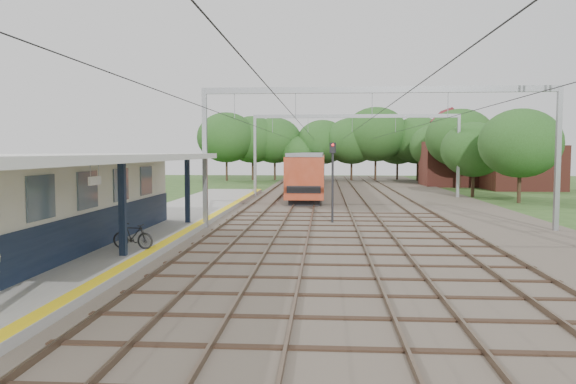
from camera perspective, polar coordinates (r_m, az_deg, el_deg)
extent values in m
plane|color=#2D4C1E|center=(13.10, -0.52, -13.07)|extent=(160.00, 160.00, 0.00)
cube|color=#473D33|center=(42.76, 7.86, -1.06)|extent=(18.00, 90.00, 0.10)
cube|color=gray|center=(28.04, -13.81, -3.58)|extent=(5.00, 52.00, 0.35)
cube|color=yellow|center=(27.42, -9.32, -3.31)|extent=(0.45, 52.00, 0.01)
cube|color=beige|center=(21.90, -22.94, -0.99)|extent=(3.20, 18.00, 3.40)
cube|color=#101B32|center=(21.33, -18.97, -3.71)|extent=(0.06, 18.00, 1.40)
cube|color=slate|center=(21.18, -19.04, 0.31)|extent=(0.05, 16.00, 1.30)
cube|color=#101B32|center=(19.80, -16.46, -1.63)|extent=(0.22, 0.22, 3.20)
cube|color=#101B32|center=(28.39, -10.18, 0.16)|extent=(0.22, 0.22, 3.20)
cube|color=silver|center=(20.45, -21.57, 3.26)|extent=(6.40, 20.00, 0.24)
cube|color=white|center=(17.91, -19.04, 1.10)|extent=(0.06, 0.85, 0.26)
cube|color=brown|center=(42.95, -3.14, -0.83)|extent=(0.07, 88.00, 0.15)
cube|color=brown|center=(42.81, -1.23, -0.84)|extent=(0.07, 88.00, 0.15)
cube|color=brown|center=(42.70, 0.86, -0.86)|extent=(0.07, 88.00, 0.15)
cube|color=brown|center=(42.65, 2.79, -0.87)|extent=(0.07, 88.00, 0.15)
cube|color=brown|center=(42.67, 5.83, -0.88)|extent=(0.07, 88.00, 0.15)
cube|color=brown|center=(42.75, 7.75, -0.89)|extent=(0.07, 88.00, 0.15)
cube|color=brown|center=(42.95, 10.63, -0.90)|extent=(0.07, 88.00, 0.15)
cube|color=brown|center=(43.15, 12.53, -0.90)|extent=(0.07, 88.00, 0.15)
cube|color=gray|center=(28.12, -8.44, 3.31)|extent=(0.22, 0.22, 7.00)
cube|color=gray|center=(29.63, 25.73, 2.99)|extent=(0.22, 0.22, 7.00)
cube|color=gray|center=(27.76, 9.19, 10.22)|extent=(17.00, 0.20, 0.30)
cube|color=gray|center=(47.86, -3.37, 3.66)|extent=(0.22, 0.22, 7.00)
cube|color=gray|center=(48.76, 16.91, 3.50)|extent=(0.22, 0.22, 7.00)
cube|color=gray|center=(47.65, 6.90, 7.66)|extent=(17.00, 0.20, 0.30)
cylinder|color=black|center=(42.75, -2.21, 6.29)|extent=(0.02, 88.00, 0.02)
cylinder|color=black|center=(42.54, 1.84, 6.30)|extent=(0.02, 88.00, 0.02)
cylinder|color=black|center=(42.57, 6.85, 6.27)|extent=(0.02, 88.00, 0.02)
cylinder|color=black|center=(42.92, 11.68, 6.20)|extent=(0.02, 88.00, 0.02)
cylinder|color=#382619|center=(74.33, -4.70, 2.22)|extent=(0.28, 0.28, 2.88)
ellipsoid|color=#214017|center=(74.30, -4.72, 4.94)|extent=(6.72, 6.72, 5.76)
cylinder|color=#382619|center=(75.69, 0.02, 2.13)|extent=(0.28, 0.28, 2.52)
ellipsoid|color=#214017|center=(75.65, 0.02, 4.46)|extent=(5.88, 5.88, 5.04)
cylinder|color=#382619|center=(72.53, 4.61, 2.32)|extent=(0.28, 0.28, 3.24)
ellipsoid|color=#214017|center=(72.51, 4.63, 5.45)|extent=(7.56, 7.56, 6.48)
cylinder|color=#382619|center=(74.86, 9.18, 2.13)|extent=(0.28, 0.28, 2.70)
ellipsoid|color=#214017|center=(74.82, 9.21, 4.65)|extent=(6.30, 6.30, 5.40)
cylinder|color=#382619|center=(52.34, 18.78, 1.03)|extent=(0.28, 0.28, 2.52)
ellipsoid|color=#214017|center=(52.28, 18.86, 4.40)|extent=(5.88, 5.88, 5.04)
cylinder|color=#382619|center=(68.00, 15.71, 1.91)|extent=(0.28, 0.28, 2.88)
ellipsoid|color=#214017|center=(67.96, 15.77, 4.87)|extent=(6.72, 6.72, 5.76)
cube|color=brown|center=(61.85, 22.71, 2.29)|extent=(7.00, 6.00, 4.50)
cube|color=maroon|center=(61.85, 22.79, 5.21)|extent=(4.99, 6.12, 4.99)
cube|color=brown|center=(66.23, 16.93, 2.75)|extent=(8.00, 6.00, 5.00)
cube|color=maroon|center=(66.25, 16.99, 5.69)|extent=(5.52, 6.12, 5.52)
imported|color=black|center=(21.15, -15.49, -4.33)|extent=(1.62, 0.68, 0.95)
cube|color=black|center=(46.82, 2.00, -0.24)|extent=(2.20, 15.69, 0.44)
cube|color=#9A3117|center=(46.72, 2.00, 1.85)|extent=(2.75, 17.05, 2.96)
cube|color=black|center=(46.71, 2.00, 2.21)|extent=(2.79, 15.69, 0.85)
cube|color=slate|center=(46.68, 2.01, 3.81)|extent=(2.53, 17.05, 0.28)
cube|color=black|center=(64.43, 2.48, 0.95)|extent=(2.20, 15.69, 0.44)
cube|color=#9A3117|center=(64.36, 2.49, 2.47)|extent=(2.75, 17.05, 2.96)
cube|color=black|center=(64.35, 2.49, 2.73)|extent=(2.79, 15.69, 0.85)
cube|color=slate|center=(64.33, 2.49, 3.89)|extent=(2.53, 17.05, 0.28)
cylinder|color=black|center=(29.91, 4.55, 0.49)|extent=(0.15, 0.15, 3.98)
cube|color=black|center=(29.86, 4.57, 4.50)|extent=(0.34, 0.26, 0.55)
sphere|color=red|center=(29.76, 4.58, 4.79)|extent=(0.14, 0.14, 0.14)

